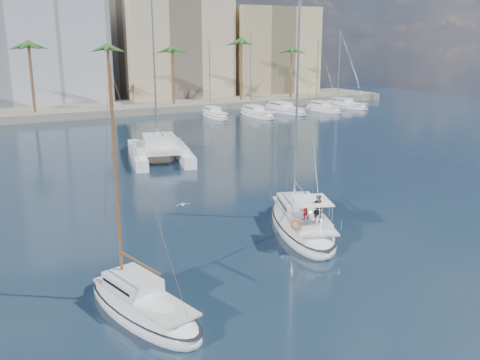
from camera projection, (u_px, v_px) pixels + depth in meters
ground at (240, 231)px, 34.96m from camera, size 160.00×160.00×0.00m
quay at (67, 111)px, 87.03m from camera, size 120.00×14.00×1.20m
building_beige at (173, 49)px, 102.12m from camera, size 20.00×14.00×20.00m
building_tan_right at (268, 53)px, 109.60m from camera, size 18.00×12.00×18.00m
palm_centre at (67, 50)px, 81.09m from camera, size 3.60×3.60×12.30m
palm_right at (261, 48)px, 96.28m from camera, size 3.60×3.60×12.30m
main_sloop at (302, 223)px, 35.02m from camera, size 6.92×11.33×16.04m
small_sloop at (142, 306)px, 24.39m from camera, size 4.61×8.67×11.89m
catamaran at (160, 148)px, 55.37m from camera, size 8.10×12.49×16.86m
seagull at (183, 205)px, 38.09m from camera, size 1.07×0.46×0.20m
moored_yacht_a at (215, 117)px, 84.13m from camera, size 3.37×9.52×11.90m
moored_yacht_b at (257, 116)px, 85.33m from camera, size 3.32×10.83×13.72m
moored_yacht_c at (285, 112)px, 89.94m from camera, size 3.98×12.33×15.54m
moored_yacht_d at (323, 111)px, 91.13m from camera, size 3.52×9.55×11.90m
moored_yacht_e at (346, 108)px, 95.75m from camera, size 4.61×11.11×13.72m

